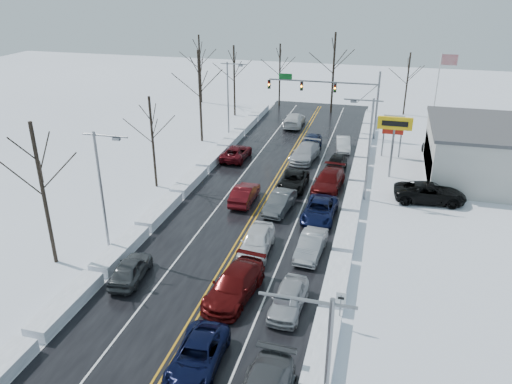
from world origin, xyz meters
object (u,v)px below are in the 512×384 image
(flagpole, at_px, (438,89))
(oncoming_car_0, at_px, (245,202))
(traffic_signal_mast, at_px, (334,91))
(tires_plus_sign, at_px, (395,128))

(flagpole, bearing_deg, oncoming_car_0, -125.75)
(traffic_signal_mast, distance_m, oncoming_car_0, 22.49)
(tires_plus_sign, bearing_deg, oncoming_car_0, -142.55)
(flagpole, xyz_separation_m, oncoming_car_0, (-16.73, -23.25, -5.93))
(traffic_signal_mast, distance_m, flagpole, 11.90)
(tires_plus_sign, distance_m, flagpole, 14.79)
(traffic_signal_mast, distance_m, tires_plus_sign, 13.92)
(traffic_signal_mast, relative_size, tires_plus_sign, 2.21)
(flagpole, height_order, oncoming_car_0, flagpole)
(tires_plus_sign, xyz_separation_m, oncoming_car_0, (-12.06, -9.24, -4.99))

